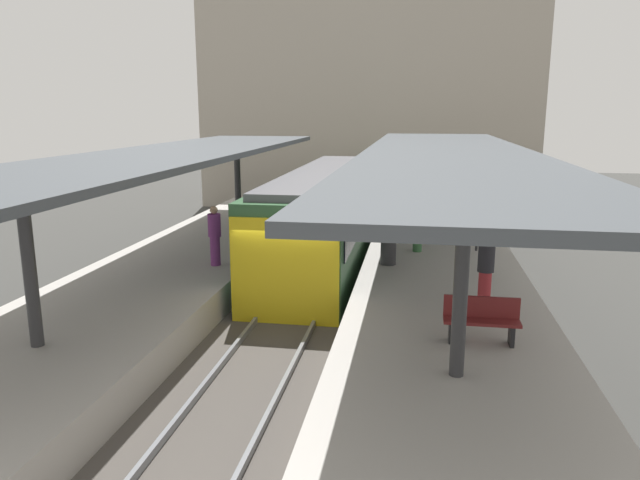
{
  "coord_description": "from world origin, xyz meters",
  "views": [
    {
      "loc": [
        3.06,
        -14.17,
        5.27
      ],
      "look_at": [
        0.25,
        2.77,
        1.49
      ],
      "focal_mm": 33.11,
      "sensor_mm": 36.0,
      "label": 1
    }
  ],
  "objects_px": {
    "platform_sign": "(479,199)",
    "passenger_mid_platform": "(418,224)",
    "passenger_far_end": "(215,235)",
    "commuter_train": "(326,216)",
    "passenger_near_bench": "(486,269)",
    "litter_bin": "(388,250)",
    "platform_bench": "(481,318)"
  },
  "relations": [
    {
      "from": "platform_sign",
      "to": "litter_bin",
      "type": "height_order",
      "value": "platform_sign"
    },
    {
      "from": "platform_sign",
      "to": "passenger_mid_platform",
      "type": "distance_m",
      "value": 2.01
    },
    {
      "from": "platform_bench",
      "to": "litter_bin",
      "type": "distance_m",
      "value": 5.87
    },
    {
      "from": "platform_sign",
      "to": "platform_bench",
      "type": "bearing_deg",
      "value": -94.58
    },
    {
      "from": "platform_sign",
      "to": "litter_bin",
      "type": "distance_m",
      "value": 3.58
    },
    {
      "from": "passenger_near_bench",
      "to": "litter_bin",
      "type": "bearing_deg",
      "value": 123.53
    },
    {
      "from": "litter_bin",
      "to": "passenger_mid_platform",
      "type": "bearing_deg",
      "value": 64.6
    },
    {
      "from": "commuter_train",
      "to": "passenger_near_bench",
      "type": "relative_size",
      "value": 7.63
    },
    {
      "from": "passenger_near_bench",
      "to": "passenger_far_end",
      "type": "xyz_separation_m",
      "value": [
        -7.08,
        2.53,
        -0.01
      ]
    },
    {
      "from": "passenger_far_end",
      "to": "litter_bin",
      "type": "bearing_deg",
      "value": 10.76
    },
    {
      "from": "passenger_mid_platform",
      "to": "passenger_near_bench",
      "type": "bearing_deg",
      "value": -73.97
    },
    {
      "from": "passenger_far_end",
      "to": "platform_bench",
      "type": "bearing_deg",
      "value": -34.03
    },
    {
      "from": "platform_sign",
      "to": "passenger_near_bench",
      "type": "bearing_deg",
      "value": -93.53
    },
    {
      "from": "commuter_train",
      "to": "platform_sign",
      "type": "relative_size",
      "value": 5.91
    },
    {
      "from": "platform_bench",
      "to": "litter_bin",
      "type": "relative_size",
      "value": 1.75
    },
    {
      "from": "platform_bench",
      "to": "litter_bin",
      "type": "xyz_separation_m",
      "value": [
        -2.02,
        5.51,
        -0.06
      ]
    },
    {
      "from": "platform_bench",
      "to": "platform_sign",
      "type": "height_order",
      "value": "platform_sign"
    },
    {
      "from": "platform_bench",
      "to": "platform_sign",
      "type": "relative_size",
      "value": 0.63
    },
    {
      "from": "passenger_far_end",
      "to": "commuter_train",
      "type": "bearing_deg",
      "value": 60.18
    },
    {
      "from": "passenger_mid_platform",
      "to": "platform_sign",
      "type": "bearing_deg",
      "value": 12.62
    },
    {
      "from": "commuter_train",
      "to": "passenger_mid_platform",
      "type": "height_order",
      "value": "commuter_train"
    },
    {
      "from": "passenger_far_end",
      "to": "platform_sign",
      "type": "bearing_deg",
      "value": 22.12
    },
    {
      "from": "litter_bin",
      "to": "commuter_train",
      "type": "bearing_deg",
      "value": 124.09
    },
    {
      "from": "platform_bench",
      "to": "passenger_near_bench",
      "type": "bearing_deg",
      "value": 82.61
    },
    {
      "from": "platform_bench",
      "to": "passenger_near_bench",
      "type": "relative_size",
      "value": 0.82
    },
    {
      "from": "platform_sign",
      "to": "passenger_near_bench",
      "type": "xyz_separation_m",
      "value": [
        -0.34,
        -5.55,
        -0.73
      ]
    },
    {
      "from": "platform_bench",
      "to": "passenger_mid_platform",
      "type": "bearing_deg",
      "value": 99.53
    },
    {
      "from": "commuter_train",
      "to": "litter_bin",
      "type": "relative_size",
      "value": 16.33
    },
    {
      "from": "platform_bench",
      "to": "passenger_far_end",
      "type": "xyz_separation_m",
      "value": [
        -6.81,
        4.6,
        0.41
      ]
    },
    {
      "from": "passenger_near_bench",
      "to": "passenger_far_end",
      "type": "relative_size",
      "value": 1.02
    },
    {
      "from": "platform_sign",
      "to": "passenger_far_end",
      "type": "height_order",
      "value": "platform_sign"
    },
    {
      "from": "platform_sign",
      "to": "passenger_far_end",
      "type": "bearing_deg",
      "value": -157.88
    }
  ]
}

